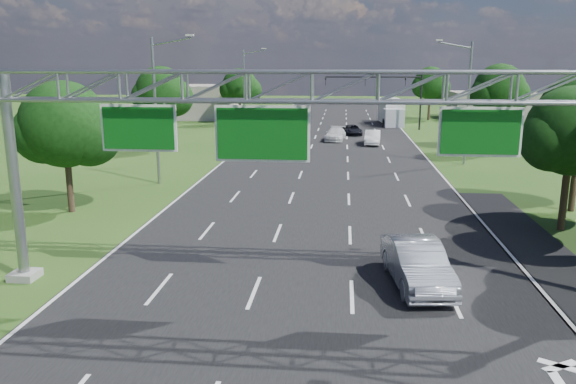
# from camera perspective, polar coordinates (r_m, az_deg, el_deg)

# --- Properties ---
(ground) EXTENTS (220.00, 220.00, 0.00)m
(ground) POSITION_cam_1_polar(r_m,az_deg,el_deg) (38.58, 3.49, 0.52)
(ground) COLOR #234414
(ground) RESTS_ON ground
(road) EXTENTS (18.00, 180.00, 0.02)m
(road) POSITION_cam_1_polar(r_m,az_deg,el_deg) (38.58, 3.49, 0.52)
(road) COLOR black
(road) RESTS_ON ground
(road_flare) EXTENTS (3.00, 30.00, 0.02)m
(road_flare) POSITION_cam_1_polar(r_m,az_deg,el_deg) (24.82, 26.41, -7.97)
(road_flare) COLOR black
(road_flare) RESTS_ON ground
(sign_gantry) EXTENTS (23.50, 1.00, 9.56)m
(sign_gantry) POSITION_cam_1_polar(r_m,az_deg,el_deg) (19.73, 2.68, 8.88)
(sign_gantry) COLOR gray
(sign_gantry) RESTS_ON ground
(traffic_signal) EXTENTS (12.21, 0.24, 7.00)m
(traffic_signal) POSITION_cam_1_polar(r_m,az_deg,el_deg) (72.98, 10.61, 10.29)
(traffic_signal) COLOR black
(traffic_signal) RESTS_ON ground
(streetlight_l_near) EXTENTS (2.97, 0.22, 10.16)m
(streetlight_l_near) POSITION_cam_1_polar(r_m,az_deg,el_deg) (39.81, -13.07, 8.72)
(streetlight_l_near) COLOR gray
(streetlight_l_near) RESTS_ON ground
(streetlight_l_far) EXTENTS (2.97, 0.22, 10.16)m
(streetlight_l_far) POSITION_cam_1_polar(r_m,az_deg,el_deg) (73.79, -4.33, 10.81)
(streetlight_l_far) COLOR gray
(streetlight_l_far) RESTS_ON ground
(streetlight_r_mid) EXTENTS (2.97, 0.22, 10.16)m
(streetlight_r_mid) POSITION_cam_1_polar(r_m,az_deg,el_deg) (48.76, 17.62, 9.17)
(streetlight_r_mid) COLOR gray
(streetlight_r_mid) RESTS_ON ground
(tree_verge_la) EXTENTS (5.76, 4.80, 7.40)m
(tree_verge_la) POSITION_cam_1_polar(r_m,az_deg,el_deg) (33.57, -21.60, 6.01)
(tree_verge_la) COLOR #2D2116
(tree_verge_la) RESTS_ON ground
(tree_verge_lb) EXTENTS (5.76, 4.80, 8.06)m
(tree_verge_lb) POSITION_cam_1_polar(r_m,az_deg,el_deg) (55.52, -12.70, 9.68)
(tree_verge_lb) COLOR #2D2116
(tree_verge_lb) RESTS_ON ground
(tree_verge_lc) EXTENTS (5.76, 4.80, 7.62)m
(tree_verge_lc) POSITION_cam_1_polar(r_m,az_deg,el_deg) (79.06, -4.87, 10.51)
(tree_verge_lc) COLOR #2D2116
(tree_verge_lc) RESTS_ON ground
(tree_verge_rd) EXTENTS (5.76, 4.80, 8.28)m
(tree_verge_rd) POSITION_cam_1_polar(r_m,az_deg,el_deg) (57.67, 20.71, 9.50)
(tree_verge_rd) COLOR #2D2116
(tree_verge_rd) RESTS_ON ground
(tree_verge_re) EXTENTS (5.76, 4.80, 7.84)m
(tree_verge_re) POSITION_cam_1_polar(r_m,az_deg,el_deg) (86.68, 14.31, 10.52)
(tree_verge_re) COLOR #2D2116
(tree_verge_re) RESTS_ON ground
(building_left) EXTENTS (14.00, 10.00, 5.00)m
(building_left) POSITION_cam_1_polar(r_m,az_deg,el_deg) (88.97, -9.73, 9.04)
(building_left) COLOR gray
(building_left) RESTS_ON ground
(building_right) EXTENTS (12.00, 9.00, 4.00)m
(building_right) POSITION_cam_1_polar(r_m,az_deg,el_deg) (92.68, 19.97, 8.30)
(building_right) COLOR gray
(building_right) RESTS_ON ground
(silver_sedan) EXTENTS (2.49, 5.39, 1.71)m
(silver_sedan) POSITION_cam_1_polar(r_m,az_deg,el_deg) (22.06, 12.96, -7.08)
(silver_sedan) COLOR #A8ABB4
(silver_sedan) RESTS_ON ground
(car_queue_a) EXTENTS (2.46, 5.01, 1.40)m
(car_queue_a) POSITION_cam_1_polar(r_m,az_deg,el_deg) (62.03, 4.85, 5.88)
(car_queue_a) COLOR silver
(car_queue_a) RESTS_ON ground
(car_queue_b) EXTENTS (2.47, 4.40, 1.16)m
(car_queue_b) POSITION_cam_1_polar(r_m,az_deg,el_deg) (67.20, 6.57, 6.28)
(car_queue_b) COLOR black
(car_queue_b) RESTS_ON ground
(car_queue_d) EXTENTS (1.89, 4.51, 1.45)m
(car_queue_d) POSITION_cam_1_polar(r_m,az_deg,el_deg) (59.44, 8.58, 5.50)
(car_queue_d) COLOR white
(car_queue_d) RESTS_ON ground
(box_truck) EXTENTS (3.26, 9.30, 3.44)m
(box_truck) POSITION_cam_1_polar(r_m,az_deg,el_deg) (79.79, 10.47, 7.97)
(box_truck) COLOR silver
(box_truck) RESTS_ON ground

